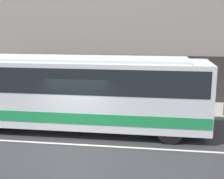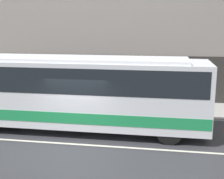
% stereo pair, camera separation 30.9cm
% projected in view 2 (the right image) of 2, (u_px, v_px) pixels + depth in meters
% --- Properties ---
extents(ground_plane, '(60.00, 60.00, 0.00)m').
position_uv_depth(ground_plane, '(73.00, 144.00, 12.24)').
color(ground_plane, '#333338').
extents(sidewalk, '(60.00, 3.13, 0.14)m').
position_uv_depth(sidewalk, '(101.00, 106.00, 17.59)').
color(sidewalk, '#A09E99').
rests_on(sidewalk, ground_plane).
extents(lane_stripe, '(54.00, 0.14, 0.01)m').
position_uv_depth(lane_stripe, '(73.00, 144.00, 12.24)').
color(lane_stripe, beige).
rests_on(lane_stripe, ground_plane).
extents(transit_bus, '(11.80, 2.62, 3.22)m').
position_uv_depth(transit_bus, '(71.00, 89.00, 13.67)').
color(transit_bus, silver).
rests_on(transit_bus, ground_plane).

